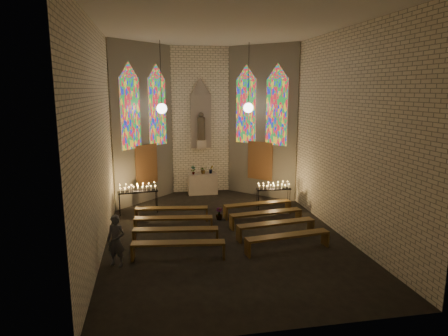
{
  "coord_description": "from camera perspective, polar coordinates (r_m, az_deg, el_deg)",
  "views": [
    {
      "loc": [
        -2.44,
        -13.25,
        5.02
      ],
      "look_at": [
        0.23,
        1.05,
        2.13
      ],
      "focal_mm": 32.0,
      "sensor_mm": 36.0,
      "label": 1
    }
  ],
  "objects": [
    {
      "name": "aisle_flower_pot",
      "position": [
        15.67,
        -0.69,
        -6.55
      ],
      "size": [
        0.27,
        0.27,
        0.47
      ],
      "primitive_type": "imported",
      "rotation": [
        0.0,
        0.0,
        0.03
      ],
      "color": "#4C723F",
      "rests_on": "ground"
    },
    {
      "name": "pew_left_2",
      "position": [
        13.33,
        -6.91,
        -8.97
      ],
      "size": [
        2.81,
        0.75,
        0.53
      ],
      "rotation": [
        0.0,
        0.0,
        -0.13
      ],
      "color": "#553D18",
      "rests_on": "ground"
    },
    {
      "name": "flower_vase_right",
      "position": [
        19.34,
        -1.87,
        -0.19
      ],
      "size": [
        0.26,
        0.24,
        0.39
      ],
      "primitive_type": "imported",
      "rotation": [
        0.0,
        0.0,
        0.37
      ],
      "color": "#4C723F",
      "rests_on": "altar"
    },
    {
      "name": "floor",
      "position": [
        14.38,
        -0.14,
        -9.21
      ],
      "size": [
        12.0,
        12.0,
        0.0
      ],
      "primitive_type": "plane",
      "color": "black",
      "rests_on": "ground"
    },
    {
      "name": "altar",
      "position": [
        19.39,
        -3.07,
        -2.27
      ],
      "size": [
        1.4,
        0.6,
        1.0
      ],
      "primitive_type": "cube",
      "color": "beige",
      "rests_on": "ground"
    },
    {
      "name": "pew_left_1",
      "position": [
        14.46,
        -7.23,
        -7.35
      ],
      "size": [
        2.81,
        0.75,
        0.53
      ],
      "rotation": [
        0.0,
        0.0,
        -0.13
      ],
      "color": "#553D18",
      "rests_on": "ground"
    },
    {
      "name": "votive_stand_left",
      "position": [
        16.61,
        -12.21,
        -3.02
      ],
      "size": [
        1.63,
        0.59,
        1.17
      ],
      "rotation": [
        0.0,
        0.0,
        0.14
      ],
      "color": "black",
      "rests_on": "ground"
    },
    {
      "name": "pew_left_0",
      "position": [
        15.61,
        -7.5,
        -5.96
      ],
      "size": [
        2.81,
        0.75,
        0.53
      ],
      "rotation": [
        0.0,
        0.0,
        -0.13
      ],
      "color": "#553D18",
      "rests_on": "ground"
    },
    {
      "name": "pew_right_1",
      "position": [
        15.03,
        6.03,
        -6.6
      ],
      "size": [
        2.81,
        0.75,
        0.53
      ],
      "rotation": [
        0.0,
        0.0,
        0.13
      ],
      "color": "#553D18",
      "rests_on": "ground"
    },
    {
      "name": "flower_vase_center",
      "position": [
        19.26,
        -2.97,
        -0.28
      ],
      "size": [
        0.41,
        0.39,
        0.37
      ],
      "primitive_type": "imported",
      "rotation": [
        0.0,
        0.0,
        0.37
      ],
      "color": "#4C723F",
      "rests_on": "altar"
    },
    {
      "name": "pew_right_2",
      "position": [
        13.95,
        7.45,
        -8.07
      ],
      "size": [
        2.81,
        0.75,
        0.53
      ],
      "rotation": [
        0.0,
        0.0,
        0.13
      ],
      "color": "#553D18",
      "rests_on": "ground"
    },
    {
      "name": "pew_right_0",
      "position": [
        16.13,
        4.82,
        -5.33
      ],
      "size": [
        2.81,
        0.75,
        0.53
      ],
      "rotation": [
        0.0,
        0.0,
        0.13
      ],
      "color": "#553D18",
      "rests_on": "ground"
    },
    {
      "name": "pew_right_3",
      "position": [
        12.88,
        9.11,
        -9.77
      ],
      "size": [
        2.81,
        0.75,
        0.53
      ],
      "rotation": [
        0.0,
        0.0,
        0.13
      ],
      "color": "#553D18",
      "rests_on": "ground"
    },
    {
      "name": "visitor",
      "position": [
        12.01,
        -15.17,
        -9.99
      ],
      "size": [
        0.65,
        0.56,
        1.51
      ],
      "primitive_type": "imported",
      "rotation": [
        0.0,
        0.0,
        -0.42
      ],
      "color": "#4A4B54",
      "rests_on": "ground"
    },
    {
      "name": "pew_left_3",
      "position": [
        12.22,
        -6.53,
        -10.89
      ],
      "size": [
        2.81,
        0.75,
        0.53
      ],
      "rotation": [
        0.0,
        0.0,
        -0.13
      ],
      "color": "#553D18",
      "rests_on": "ground"
    },
    {
      "name": "flower_vase_left",
      "position": [
        19.09,
        -4.41,
        -0.3
      ],
      "size": [
        0.25,
        0.19,
        0.43
      ],
      "primitive_type": "imported",
      "rotation": [
        0.0,
        0.0,
        0.17
      ],
      "color": "#4C723F",
      "rests_on": "altar"
    },
    {
      "name": "votive_stand_right",
      "position": [
        17.09,
        7.11,
        -2.74
      ],
      "size": [
        1.47,
        0.39,
        1.07
      ],
      "rotation": [
        0.0,
        0.0,
        -0.03
      ],
      "color": "black",
      "rests_on": "ground"
    },
    {
      "name": "room",
      "position": [
        16.85,
        -2.24,
        6.77
      ],
      "size": [
        8.22,
        12.43,
        7.0
      ],
      "color": "#F3E8CB",
      "rests_on": "ground"
    }
  ]
}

